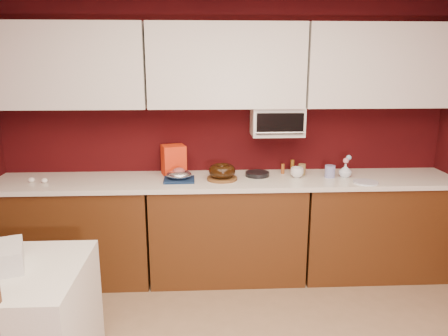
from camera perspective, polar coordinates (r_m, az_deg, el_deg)
name	(u,v)px	position (r m, az deg, el deg)	size (l,w,h in m)	color
wall_back	(225,133)	(4.00, 0.15, 4.60)	(4.00, 0.02, 2.50)	#380709
base_cabinet_left	(75,232)	(4.07, -18.89, -7.97)	(1.31, 0.58, 0.86)	#4F290F
base_cabinet_center	(227,230)	(3.92, 0.38, -8.05)	(1.31, 0.58, 0.86)	#4F290F
base_cabinet_right	(374,227)	(4.21, 18.98, -7.28)	(1.31, 0.58, 0.86)	#4F290F
countertop	(227,181)	(3.78, 0.39, -1.70)	(4.00, 0.62, 0.04)	white
upper_cabinet_left	(66,66)	(3.95, -19.93, 12.42)	(1.31, 0.33, 0.70)	white
upper_cabinet_center	(226,66)	(3.79, 0.29, 13.20)	(1.31, 0.33, 0.70)	white
upper_cabinet_right	(381,66)	(4.08, 19.79, 12.45)	(1.31, 0.33, 0.70)	white
toaster_oven	(277,121)	(3.89, 6.93, 6.10)	(0.45, 0.30, 0.25)	white
toaster_oven_door	(280,124)	(3.74, 7.34, 5.77)	(0.40, 0.02, 0.18)	black
toaster_oven_handle	(280,133)	(3.73, 7.35, 4.60)	(0.02, 0.02, 0.42)	silver
cake_base	(222,179)	(3.73, -0.26, -1.38)	(0.26, 0.26, 0.02)	brown
bundt_cake	(222,171)	(3.71, -0.26, -0.37)	(0.23, 0.23, 0.09)	black
navy_towel	(179,180)	(3.72, -5.88, -1.53)	(0.26, 0.22, 0.02)	#122344
foil_ham_nest	(179,175)	(3.71, -5.90, -0.86)	(0.21, 0.18, 0.08)	silver
roasted_ham	(179,172)	(3.70, -5.90, -0.49)	(0.11, 0.09, 0.07)	#A24D4A
pandoro_box	(174,160)	(3.90, -6.59, 1.03)	(0.20, 0.18, 0.27)	red
dark_pan	(257,174)	(3.87, 4.37, -0.79)	(0.21, 0.21, 0.04)	black
coffee_mug	(297,171)	(3.86, 9.51, -0.43)	(0.10, 0.10, 0.11)	silver
blue_jar	(330,171)	(3.92, 13.67, -0.43)	(0.09, 0.09, 0.11)	navy
flower_vase	(345,170)	(3.95, 15.57, -0.21)	(0.09, 0.09, 0.13)	silver
flower_pink	(346,161)	(3.94, 15.64, 0.94)	(0.05, 0.05, 0.05)	pink
flower_blue	(349,158)	(3.96, 15.98, 1.31)	(0.05, 0.05, 0.05)	#8DBEE2
china_plate	(366,182)	(3.83, 18.02, -1.77)	(0.21, 0.21, 0.01)	white
amber_bottle	(283,169)	(3.97, 7.69, -0.10)	(0.03, 0.03, 0.09)	brown
paper_cup	(302,169)	(3.95, 10.13, -0.18)	(0.07, 0.07, 0.10)	olive
egg_left	(31,180)	(4.00, -23.84, -1.42)	(0.05, 0.04, 0.04)	white
egg_right	(44,181)	(3.93, -22.40, -1.53)	(0.05, 0.04, 0.04)	white
amber_bottle_tall	(292,166)	(4.03, 8.91, 0.25)	(0.03, 0.03, 0.11)	brown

